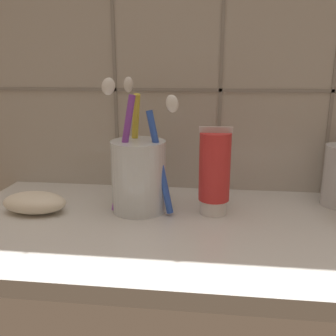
{
  "coord_description": "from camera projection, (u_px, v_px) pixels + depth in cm",
  "views": [
    {
      "loc": [
        0.54,
        -44.41,
        21.53
      ],
      "look_at": [
        -4.92,
        1.62,
        8.89
      ],
      "focal_mm": 40.0,
      "sensor_mm": 36.0,
      "label": 1
    }
  ],
  "objects": [
    {
      "name": "toothpaste_tube",
      "position": [
        214.0,
        172.0,
        0.5
      ],
      "size": [
        4.37,
        4.17,
        11.97
      ],
      "color": "white",
      "rests_on": "sink_counter"
    },
    {
      "name": "tile_wall_backsplash",
      "position": [
        211.0,
        52.0,
        0.57
      ],
      "size": [
        76.15,
        1.72,
        47.33
      ],
      "color": "#B7B2A8",
      "rests_on": "ground"
    },
    {
      "name": "sink_counter",
      "position": [
        205.0,
        232.0,
        0.48
      ],
      "size": [
        66.15,
        30.26,
        2.0
      ],
      "primitive_type": "cube",
      "color": "silver",
      "rests_on": "ground"
    },
    {
      "name": "soap_bar",
      "position": [
        35.0,
        202.0,
        0.51
      ],
      "size": [
        8.82,
        5.22,
        2.88
      ],
      "primitive_type": "ellipsoid",
      "color": "silver",
      "rests_on": "sink_counter"
    },
    {
      "name": "toothbrush_cup",
      "position": [
        139.0,
        173.0,
        0.51
      ],
      "size": [
        10.57,
        9.35,
        18.3
      ],
      "color": "silver",
      "rests_on": "sink_counter"
    }
  ]
}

